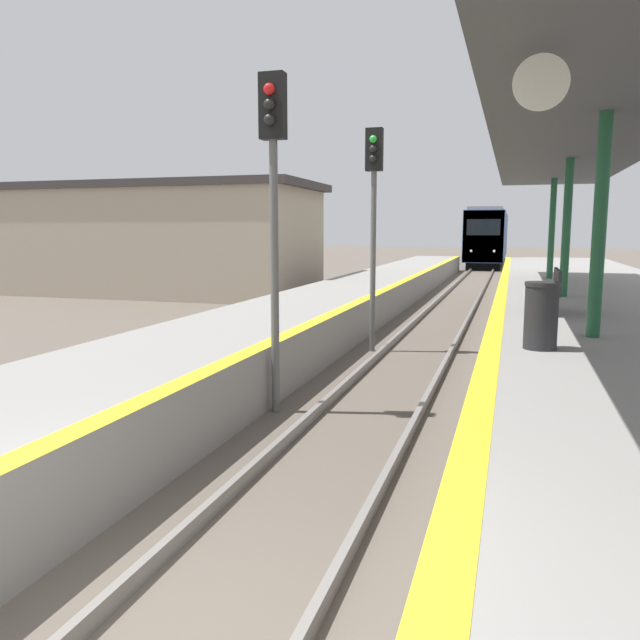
{
  "coord_description": "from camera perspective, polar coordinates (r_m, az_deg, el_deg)",
  "views": [
    {
      "loc": [
        1.91,
        -2.91,
        2.68
      ],
      "look_at": [
        -4.94,
        19.31,
        -0.67
      ],
      "focal_mm": 35.0,
      "sensor_mm": 36.0,
      "label": 1
    }
  ],
  "objects": [
    {
      "name": "train",
      "position": [
        51.78,
        15.15,
        7.34
      ],
      "size": [
        2.66,
        18.9,
        4.25
      ],
      "color": "black",
      "rests_on": "ground"
    },
    {
      "name": "signal_near",
      "position": [
        9.06,
        -4.29,
        12.53
      ],
      "size": [
        0.36,
        0.31,
        4.84
      ],
      "color": "#595959",
      "rests_on": "ground"
    },
    {
      "name": "signal_mid",
      "position": [
        13.79,
        4.93,
        11.02
      ],
      "size": [
        0.36,
        0.31,
        4.84
      ],
      "color": "#595959",
      "rests_on": "ground"
    },
    {
      "name": "station_canopy",
      "position": [
        14.36,
        23.01,
        15.06
      ],
      "size": [
        3.67,
        26.29,
        3.76
      ],
      "color": "#1E5133",
      "rests_on": "platform_right"
    },
    {
      "name": "trash_bin",
      "position": [
        9.65,
        19.56,
        0.39
      ],
      "size": [
        0.5,
        0.5,
        0.98
      ],
      "color": "#262628",
      "rests_on": "platform_right"
    },
    {
      "name": "bench",
      "position": [
        14.04,
        20.34,
        2.62
      ],
      "size": [
        0.44,
        1.63,
        0.92
      ],
      "color": "#28282D",
      "rests_on": "platform_right"
    },
    {
      "name": "station_building",
      "position": [
        27.62,
        -14.98,
        7.16
      ],
      "size": [
        14.11,
        5.84,
        4.6
      ],
      "color": "tan",
      "rests_on": "ground"
    }
  ]
}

